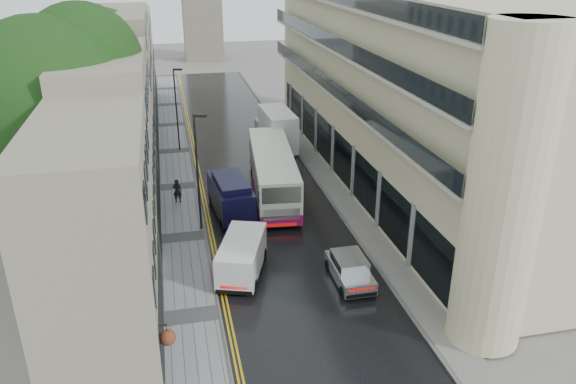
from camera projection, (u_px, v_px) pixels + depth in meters
name	position (u px, v px, depth m)	size (l,w,h in m)	color
road	(255.00, 181.00, 43.20)	(9.00, 85.00, 0.02)	black
left_sidewalk	(178.00, 187.00, 42.02)	(2.70, 85.00, 0.12)	gray
right_sidewalk	(323.00, 175.00, 44.25)	(1.80, 85.00, 0.12)	slate
old_shop_row	(121.00, 104.00, 41.21)	(4.50, 56.00, 12.00)	gray
modern_block	(395.00, 89.00, 41.13)	(8.00, 40.00, 14.00)	beige
tree_near	(53.00, 134.00, 31.26)	(10.56, 10.56, 13.89)	black
tree_far	(86.00, 93.00, 43.26)	(9.24, 9.24, 12.46)	black
cream_bus	(259.00, 192.00, 37.06)	(2.72, 11.96, 3.26)	silver
white_lorry	(269.00, 138.00, 46.72)	(2.26, 7.53, 3.95)	silver
silver_hatchback	(343.00, 284.00, 28.48)	(1.72, 3.93, 1.48)	silver
white_van	(218.00, 272.00, 28.98)	(2.01, 4.70, 2.12)	white
navy_van	(222.00, 209.00, 35.22)	(2.19, 5.48, 2.79)	black
pedestrian	(177.00, 191.00, 39.03)	(0.62, 0.41, 1.70)	black
lamp_post_near	(198.00, 174.00, 34.10)	(0.84, 0.19, 7.44)	black
lamp_post_far	(177.00, 111.00, 48.26)	(0.80, 0.18, 7.13)	black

